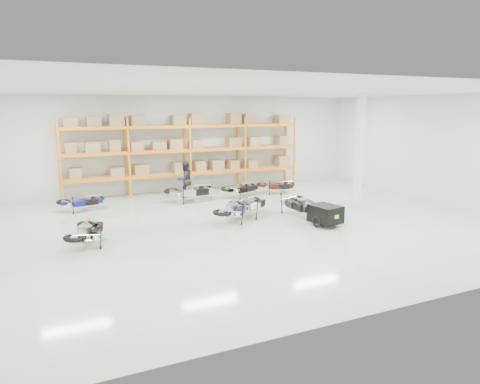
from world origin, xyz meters
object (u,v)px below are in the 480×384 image
moto_back_d (277,183)px  person_back (185,179)px  moto_touring_right (300,200)px  moto_silver_left (251,201)px  moto_back_c (241,186)px  moto_back_a (82,199)px  moto_back_b (191,188)px  trailer (325,214)px  moto_blue_centre (234,206)px  moto_black_far_left (88,228)px

moto_back_d → person_back: 4.29m
moto_touring_right → person_back: size_ratio=1.15×
moto_silver_left → moto_back_c: 3.41m
moto_silver_left → moto_back_a: 6.59m
moto_silver_left → moto_back_d: bearing=-80.9°
moto_back_b → person_back: size_ratio=1.17×
moto_touring_right → moto_back_d: bearing=76.6°
moto_back_b → person_back: (0.04, 0.99, 0.23)m
trailer → moto_back_b: bearing=107.3°
moto_silver_left → moto_touring_right: 1.84m
moto_touring_right → moto_back_d: 4.24m
moto_back_a → moto_blue_centre: bearing=-136.9°
moto_silver_left → moto_back_b: (-1.28, 3.23, 0.04)m
moto_blue_centre → moto_back_d: size_ratio=1.10×
moto_silver_left → moto_black_far_left: size_ratio=1.04×
moto_touring_right → trailer: bearing=-86.1°
moto_back_b → moto_back_d: (4.22, 0.07, -0.10)m
moto_back_d → moto_touring_right: bearing=178.8°
moto_back_a → moto_black_far_left: bearing=169.0°
moto_black_far_left → moto_back_a: (0.18, 4.56, -0.04)m
person_back → moto_back_d: bearing=146.4°
moto_black_far_left → moto_back_d: bearing=-134.4°
moto_blue_centre → trailer: 3.18m
moto_blue_centre → moto_back_a: size_ratio=1.11×
moto_back_a → moto_back_c: 6.76m
moto_blue_centre → moto_back_c: (1.94, 3.66, -0.02)m
moto_silver_left → moto_back_d: 4.42m
trailer → person_back: bearing=103.3°
moto_black_far_left → trailer: (7.53, -1.14, -0.10)m
moto_back_a → moto_back_b: bearing=-100.3°
moto_blue_centre → moto_back_c: size_ratio=1.05×
moto_touring_right → trailer: size_ratio=1.08×
moto_black_far_left → moto_back_b: (4.57, 4.44, 0.07)m
trailer → moto_back_c: size_ratio=1.05×
moto_touring_right → moto_back_a: bearing=154.7°
moto_back_a → moto_back_b: 4.39m
moto_blue_centre → moto_silver_left: 0.95m
moto_black_far_left → moto_touring_right: bearing=-158.1°
moto_silver_left → person_back: (-1.23, 4.23, 0.27)m
trailer → moto_back_a: bearing=131.6°
moto_back_d → moto_back_c: bearing=108.3°
moto_back_d → moto_back_a: bearing=105.7°
moto_touring_right → moto_back_a: moto_touring_right is taller
moto_silver_left → moto_back_d: size_ratio=1.11×
moto_back_c → moto_blue_centre: bearing=134.8°
trailer → moto_back_d: 5.79m
person_back → moto_back_a: bearing=-10.0°
moto_silver_left → moto_back_b: 3.48m
moto_blue_centre → person_back: person_back is taller
moto_black_far_left → moto_touring_right: size_ratio=0.91×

